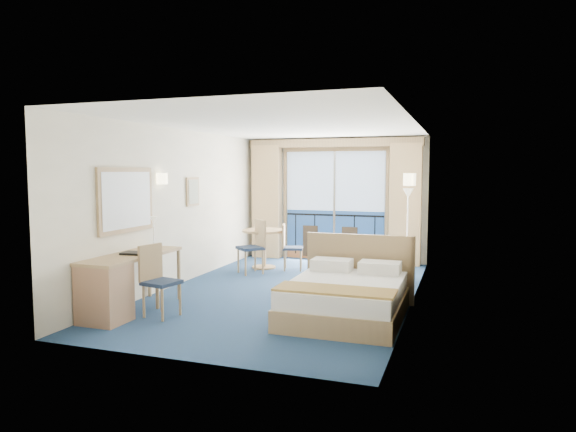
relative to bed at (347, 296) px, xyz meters
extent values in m
plane|color=navy|center=(-1.24, 1.13, -0.29)|extent=(6.50, 6.50, 0.00)
cube|color=white|center=(-1.24, 4.39, 1.06)|extent=(4.00, 0.02, 2.70)
cube|color=white|center=(-1.24, -2.13, 1.06)|extent=(4.00, 0.02, 2.70)
cube|color=white|center=(-3.25, 1.13, 1.06)|extent=(0.02, 6.50, 2.70)
cube|color=white|center=(0.77, 1.13, 1.06)|extent=(0.02, 6.50, 2.70)
cube|color=white|center=(-1.24, 1.13, 2.42)|extent=(4.00, 6.50, 0.02)
cube|color=navy|center=(-1.24, 4.35, 0.27)|extent=(2.20, 0.02, 1.08)
cube|color=#A9C0DF|center=(-1.24, 4.35, 1.47)|extent=(2.20, 0.02, 1.32)
cube|color=brown|center=(-1.24, 4.34, -0.19)|extent=(2.20, 0.02, 0.20)
cube|color=black|center=(-1.24, 4.34, 0.71)|extent=(2.20, 0.02, 0.04)
cube|color=tan|center=(-1.24, 4.34, 2.17)|extent=(2.36, 0.03, 0.12)
cube|color=tan|center=(-2.39, 4.34, 0.91)|extent=(0.06, 0.03, 2.40)
cube|color=tan|center=(-0.09, 4.34, 0.91)|extent=(0.06, 0.03, 2.40)
cube|color=silver|center=(-1.24, 4.33, 0.91)|extent=(0.05, 0.02, 2.40)
cube|color=#342517|center=(-0.89, 4.34, 0.11)|extent=(0.35, 0.02, 0.70)
cube|color=#342517|center=(-1.79, 4.34, 0.11)|extent=(0.35, 0.02, 0.70)
cube|color=#342517|center=(-1.29, 4.34, 0.01)|extent=(0.30, 0.02, 0.45)
cube|color=black|center=(-2.14, 4.34, 0.26)|extent=(0.02, 0.01, 0.90)
cube|color=black|center=(-1.69, 4.34, 0.26)|extent=(0.03, 0.01, 0.90)
cube|color=black|center=(-1.24, 4.34, 0.26)|extent=(0.03, 0.01, 0.90)
cube|color=black|center=(-0.79, 4.34, 0.26)|extent=(0.03, 0.01, 0.90)
cube|color=black|center=(-0.34, 4.34, 0.26)|extent=(0.02, 0.01, 0.90)
cube|color=tan|center=(-2.79, 4.20, 0.99)|extent=(0.65, 0.22, 2.55)
cube|color=tan|center=(0.31, 4.20, 0.99)|extent=(0.65, 0.22, 2.55)
cube|color=tan|center=(-1.24, 4.23, 2.29)|extent=(3.80, 0.25, 0.18)
cube|color=tan|center=(-3.21, -0.37, 1.26)|extent=(0.04, 1.25, 0.95)
cube|color=silver|center=(-3.19, -0.37, 1.26)|extent=(0.01, 1.12, 0.82)
cube|color=tan|center=(-3.21, 1.58, 1.31)|extent=(0.03, 0.42, 0.52)
cube|color=gray|center=(-3.19, 1.58, 1.31)|extent=(0.01, 0.34, 0.44)
cylinder|color=#FFEEB2|center=(-3.18, 0.53, 1.56)|extent=(0.18, 0.18, 0.18)
cylinder|color=#FFEEB2|center=(0.70, 0.98, 1.56)|extent=(0.18, 0.18, 0.18)
cube|color=tan|center=(0.00, -0.08, -0.15)|extent=(1.49, 1.86, 0.28)
cube|color=white|center=(0.00, -0.08, 0.11)|extent=(1.43, 1.81, 0.23)
cube|color=#A87741|center=(0.00, -0.69, 0.24)|extent=(1.47, 0.51, 0.03)
cube|color=white|center=(-0.35, 0.59, 0.31)|extent=(0.58, 0.37, 0.17)
cube|color=white|center=(0.35, 0.59, 0.31)|extent=(0.58, 0.37, 0.17)
cube|color=tan|center=(0.00, 0.90, 0.23)|extent=(1.63, 0.06, 1.02)
cube|color=#9B7152|center=(0.53, 1.30, -0.01)|extent=(0.42, 0.40, 0.55)
cube|color=beige|center=(0.54, 1.32, 0.30)|extent=(0.22, 0.20, 0.08)
imported|color=#4F5560|center=(-0.03, 2.75, 0.04)|extent=(0.89, 0.90, 0.65)
cylinder|color=silver|center=(0.43, 3.54, -0.27)|extent=(0.23, 0.23, 0.03)
cylinder|color=silver|center=(0.43, 3.54, 0.48)|extent=(0.02, 0.02, 1.54)
cone|color=beige|center=(0.43, 3.54, 1.25)|extent=(0.21, 0.21, 0.18)
cube|color=tan|center=(-2.93, -0.67, 0.50)|extent=(0.59, 1.73, 0.04)
cube|color=#9B7152|center=(-2.93, -1.26, 0.10)|extent=(0.56, 0.52, 0.77)
cylinder|color=tan|center=(-3.19, -0.45, 0.10)|extent=(0.05, 0.05, 0.77)
cylinder|color=tan|center=(-2.66, -0.45, 0.10)|extent=(0.05, 0.05, 0.77)
cylinder|color=tan|center=(-3.19, 0.14, 0.10)|extent=(0.05, 0.05, 0.77)
cylinder|color=tan|center=(-2.66, 0.14, 0.10)|extent=(0.05, 0.05, 0.77)
cube|color=#1C2942|center=(-2.38, -0.78, 0.18)|extent=(0.49, 0.49, 0.05)
cube|color=tan|center=(-2.57, -0.74, 0.44)|extent=(0.12, 0.42, 0.50)
cylinder|color=tan|center=(-2.25, -0.98, -0.06)|extent=(0.04, 0.04, 0.45)
cylinder|color=tan|center=(-2.18, -0.65, -0.06)|extent=(0.04, 0.04, 0.45)
cylinder|color=tan|center=(-2.58, -0.91, -0.06)|extent=(0.04, 0.04, 0.45)
cylinder|color=tan|center=(-2.51, -0.58, -0.06)|extent=(0.04, 0.04, 0.45)
cube|color=black|center=(-2.90, -0.66, 0.54)|extent=(0.34, 0.27, 0.03)
cylinder|color=silver|center=(-2.95, -0.08, 0.55)|extent=(0.12, 0.12, 0.02)
cylinder|color=silver|center=(-2.95, -0.08, 0.75)|extent=(0.02, 0.02, 0.41)
cone|color=beige|center=(-2.95, -0.08, 0.95)|extent=(0.11, 0.11, 0.10)
cylinder|color=tan|center=(-2.36, 2.94, 0.48)|extent=(0.87, 0.87, 0.04)
cylinder|color=tan|center=(-2.36, 2.94, 0.10)|extent=(0.09, 0.09, 0.76)
cylinder|color=tan|center=(-2.36, 2.94, -0.27)|extent=(0.48, 0.48, 0.03)
cube|color=#1C2942|center=(-1.74, 2.93, 0.15)|extent=(0.48, 0.48, 0.05)
cube|color=tan|center=(-1.92, 2.88, 0.40)|extent=(0.14, 0.39, 0.47)
cylinder|color=tan|center=(-1.54, 2.82, -0.08)|extent=(0.03, 0.03, 0.42)
cylinder|color=tan|center=(-1.63, 3.13, -0.08)|extent=(0.03, 0.03, 0.42)
cylinder|color=tan|center=(-1.85, 2.74, -0.08)|extent=(0.03, 0.03, 0.42)
cylinder|color=tan|center=(-1.93, 3.04, -0.08)|extent=(0.03, 0.03, 0.42)
cube|color=#1C2942|center=(-2.40, 2.33, 0.21)|extent=(0.63, 0.63, 0.05)
cube|color=tan|center=(-2.25, 2.48, 0.48)|extent=(0.35, 0.33, 0.53)
cylinder|color=tan|center=(-2.65, 2.32, -0.05)|extent=(0.04, 0.04, 0.47)
cylinder|color=tan|center=(-2.39, 2.08, -0.05)|extent=(0.04, 0.04, 0.47)
cylinder|color=tan|center=(-2.41, 2.58, -0.05)|extent=(0.04, 0.04, 0.47)
cylinder|color=tan|center=(-2.15, 2.34, -0.05)|extent=(0.04, 0.04, 0.47)
camera|label=1|loc=(1.45, -6.69, 1.68)|focal=32.00mm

